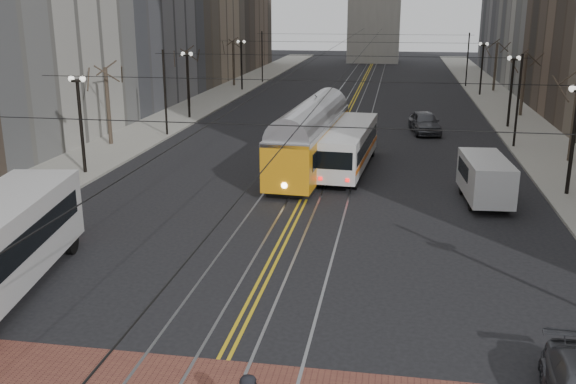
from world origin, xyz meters
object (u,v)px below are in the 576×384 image
(cargo_van, at_px, (485,181))
(rear_bus, at_px, (349,149))
(sedan_grey, at_px, (425,122))
(streetcar, at_px, (311,144))

(cargo_van, bearing_deg, rear_bus, 139.04)
(rear_bus, bearing_deg, cargo_van, -32.90)
(cargo_van, bearing_deg, sedan_grey, 93.23)
(streetcar, bearing_deg, rear_bus, 9.60)
(rear_bus, bearing_deg, sedan_grey, 73.01)
(rear_bus, distance_m, sedan_grey, 14.01)
(rear_bus, height_order, sedan_grey, rear_bus)
(cargo_van, relative_size, sedan_grey, 1.04)
(cargo_van, distance_m, sedan_grey, 18.78)
(streetcar, height_order, sedan_grey, streetcar)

